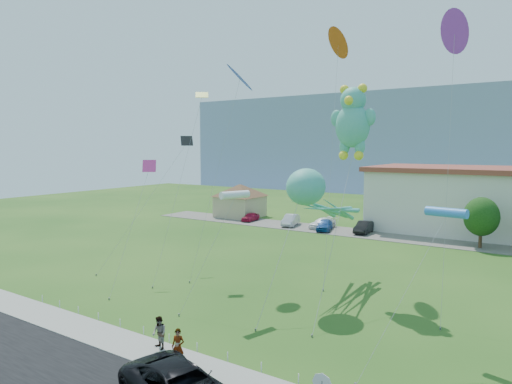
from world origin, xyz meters
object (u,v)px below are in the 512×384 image
parked_car_red (251,217)px  octopus_kite (315,197)px  pavilion (240,197)px  parked_car_white (322,223)px  parked_car_silver (291,220)px  teddy_bear_kite (353,120)px  parked_car_black (364,227)px  parked_car_blue (325,225)px  pedestrian_right (159,333)px  pedestrian_left (178,347)px

parked_car_red → octopus_kite: 33.78m
pavilion → parked_car_white: size_ratio=2.08×
parked_car_red → parked_car_white: 11.13m
parked_car_silver → octopus_kite: bearing=-71.5°
teddy_bear_kite → parked_car_black: bearing=107.3°
parked_car_silver → parked_car_blue: 5.50m
pedestrian_right → parked_car_black: bearing=111.5°
parked_car_black → teddy_bear_kite: 25.88m
parked_car_black → octopus_kite: 26.00m
parked_car_blue → parked_car_black: size_ratio=0.96×
pedestrian_left → parked_car_silver: 40.87m
pavilion → teddy_bear_kite: 38.23m
parked_car_white → parked_car_black: 5.88m
pavilion → parked_car_white: 15.24m
pedestrian_right → parked_car_red: (-19.48, 37.55, -0.30)m
pavilion → pedestrian_right: size_ratio=5.30×
parked_car_red → parked_car_blue: bearing=-10.4°
pedestrian_right → parked_car_blue: (-7.35, 36.50, -0.19)m
parked_car_white → octopus_kite: octopus_kite is taller
parked_car_red → parked_car_blue: parked_car_blue is taller
teddy_bear_kite → pedestrian_left: bearing=-98.1°
parked_car_silver → octopus_kite: 29.64m
pedestrian_left → octopus_kite: bearing=68.8°
parked_car_silver → teddy_bear_kite: size_ratio=0.30×
octopus_kite → parked_car_white: bearing=113.8°
pedestrian_left → parked_car_blue: size_ratio=0.42×
pedestrian_right → parked_car_blue: bearing=119.1°
parked_car_blue → octopus_kite: (10.06, -23.59, 6.34)m
pavilion → parked_car_silver: bearing=-15.5°
parked_car_silver → pedestrian_right: bearing=-84.9°
pavilion → parked_car_blue: (15.91, -3.78, -2.24)m
pedestrian_right → teddy_bear_kite: (4.33, 15.63, 11.70)m
pedestrian_left → teddy_bear_kite: size_ratio=0.12×
pavilion → pedestrian_left: pavilion is taller
pedestrian_right → parked_car_silver: size_ratio=0.38×
parked_car_red → parked_car_white: parked_car_white is taller
parked_car_blue → parked_car_black: parked_car_black is taller
parked_car_red → teddy_bear_kite: (23.81, -21.92, 12.00)m
parked_car_silver → parked_car_blue: bearing=-22.9°
parked_car_red → octopus_kite: size_ratio=0.26×
parked_car_red → pedestrian_left: bearing=-66.2°
parked_car_silver → parked_car_white: parked_car_silver is taller
pedestrian_right → parked_car_silver: 39.50m
pavilion → parked_car_white: pavilion is taller
pedestrian_left → teddy_bear_kite: 20.23m
pedestrian_left → octopus_kite: size_ratio=0.13×
parked_car_red → pedestrian_right: bearing=-68.1°
pavilion → pedestrian_right: 46.56m
parked_car_silver → pavilion: bearing=150.7°
parked_car_red → teddy_bear_kite: 34.52m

